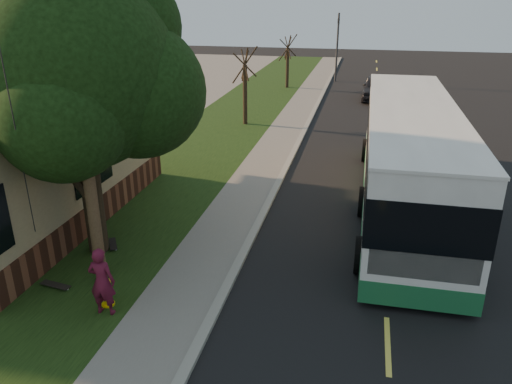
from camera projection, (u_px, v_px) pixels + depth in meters
The scene contains 17 objects.
ground at pixel (211, 321), 11.61m from camera, with size 120.00×120.00×0.00m, color black.
road at pixel (381, 184), 19.87m from camera, with size 8.00×80.00×0.01m, color black.
curb at pixel (282, 175), 20.64m from camera, with size 0.25×80.00×0.12m, color gray.
sidewalk at pixel (259, 174), 20.85m from camera, with size 2.00×80.00×0.08m, color slate.
grass_verge at pixel (180, 168), 21.55m from camera, with size 5.00×80.00×0.07m, color black.
fire_hydrant at pixel (107, 292), 11.96m from camera, with size 0.32×0.32×0.74m.
utility_pole at pixel (79, 109), 11.43m from camera, with size 2.86×3.21×9.07m.
leafy_tree at pixel (80, 73), 12.90m from camera, with size 6.30×6.00×7.80m.
bare_tree_near at pixel (245, 87), 27.80m from camera, with size 1.38×1.21×4.31m.
bare_tree_far at pixel (288, 62), 38.62m from camera, with size 1.38×1.21×4.03m.
traffic_signal at pixel (337, 43), 41.12m from camera, with size 0.18×0.22×5.50m.
transit_bus at pixel (408, 155), 17.08m from camera, with size 3.09×13.37×3.61m.
skateboarder at pixel (102, 281), 11.49m from camera, with size 0.62×0.41×1.71m, color #541026.
skateboard_main at pixel (113, 244), 14.87m from camera, with size 0.58×0.78×0.07m.
skateboard_spare at pixel (55, 285), 12.79m from camera, with size 0.87×0.34×0.08m.
dumpster at pixel (40, 163), 20.06m from camera, with size 1.65×1.40×1.31m.
distant_car at pixel (377, 87), 35.10m from camera, with size 1.96×4.88×1.66m, color black.
Camera 1 is at (3.09, -9.19, 7.14)m, focal length 35.00 mm.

